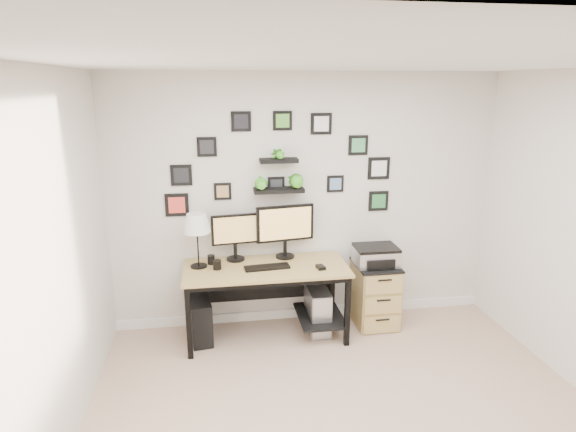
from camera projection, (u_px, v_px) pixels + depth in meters
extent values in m
plane|color=silver|center=(377.00, 62.00, 2.73)|extent=(4.00, 4.00, 0.00)
plane|color=silver|center=(306.00, 202.00, 4.98)|extent=(4.00, 0.00, 4.00)
plane|color=silver|center=(33.00, 295.00, 2.77)|extent=(0.00, 4.00, 4.00)
cube|color=white|center=(306.00, 312.00, 5.29)|extent=(4.00, 0.03, 0.10)
cube|color=tan|center=(266.00, 268.00, 4.70)|extent=(1.60, 0.70, 0.03)
cube|color=black|center=(266.00, 272.00, 4.71)|extent=(1.54, 0.64, 0.05)
cube|color=black|center=(263.00, 281.00, 5.09)|extent=(1.44, 0.02, 0.41)
cube|color=black|center=(320.00, 316.00, 4.93)|extent=(0.45, 0.63, 0.03)
cube|color=black|center=(189.00, 323.00, 4.41)|extent=(0.05, 0.05, 0.72)
cube|color=black|center=(191.00, 296.00, 4.98)|extent=(0.05, 0.05, 0.72)
cube|color=black|center=(347.00, 311.00, 4.63)|extent=(0.05, 0.05, 0.72)
cube|color=black|center=(332.00, 286.00, 5.20)|extent=(0.05, 0.05, 0.72)
cylinder|color=black|center=(236.00, 259.00, 4.88)|extent=(0.20, 0.20, 0.02)
cylinder|color=black|center=(235.00, 251.00, 4.86)|extent=(0.04, 0.04, 0.16)
cube|color=black|center=(235.00, 229.00, 4.79)|extent=(0.47, 0.08, 0.31)
cube|color=tan|center=(235.00, 230.00, 4.77)|extent=(0.42, 0.05, 0.26)
cylinder|color=black|center=(285.00, 256.00, 4.95)|extent=(0.22, 0.22, 0.02)
cylinder|color=black|center=(285.00, 248.00, 4.93)|extent=(0.04, 0.04, 0.17)
cube|color=black|center=(285.00, 223.00, 4.85)|extent=(0.59, 0.12, 0.37)
cube|color=tan|center=(286.00, 224.00, 4.83)|extent=(0.53, 0.08, 0.32)
cube|color=black|center=(267.00, 267.00, 4.66)|extent=(0.45, 0.18, 0.02)
cube|color=black|center=(321.00, 267.00, 4.64)|extent=(0.09, 0.12, 0.03)
cylinder|color=black|center=(199.00, 266.00, 4.70)|extent=(0.16, 0.16, 0.02)
cylinder|color=black|center=(198.00, 242.00, 4.63)|extent=(0.01, 0.01, 0.49)
cone|color=white|center=(197.00, 223.00, 4.58)|extent=(0.26, 0.26, 0.18)
cylinder|color=black|center=(217.00, 265.00, 4.63)|extent=(0.08, 0.08, 0.09)
cylinder|color=black|center=(211.00, 260.00, 4.76)|extent=(0.07, 0.07, 0.09)
cube|color=black|center=(200.00, 319.00, 4.78)|extent=(0.25, 0.46, 0.44)
cube|color=gray|center=(317.00, 309.00, 4.96)|extent=(0.21, 0.46, 0.46)
cube|color=silver|center=(322.00, 320.00, 4.75)|extent=(0.18, 0.01, 0.43)
cube|color=tan|center=(375.00, 295.00, 5.08)|extent=(0.42, 0.50, 0.65)
cube|color=black|center=(376.00, 265.00, 4.99)|extent=(0.43, 0.51, 0.02)
cube|color=tan|center=(382.00, 325.00, 4.89)|extent=(0.39, 0.02, 0.18)
cylinder|color=black|center=(383.00, 320.00, 4.87)|extent=(0.14, 0.02, 0.02)
cube|color=tan|center=(383.00, 305.00, 4.84)|extent=(0.39, 0.02, 0.18)
cylinder|color=black|center=(384.00, 300.00, 4.81)|extent=(0.14, 0.02, 0.02)
cube|color=tan|center=(384.00, 285.00, 4.78)|extent=(0.39, 0.02, 0.18)
cylinder|color=black|center=(385.00, 280.00, 4.75)|extent=(0.14, 0.02, 0.02)
cube|color=silver|center=(376.00, 257.00, 4.96)|extent=(0.43, 0.34, 0.17)
cube|color=black|center=(376.00, 248.00, 4.93)|extent=(0.43, 0.34, 0.03)
cube|color=black|center=(381.00, 265.00, 4.80)|extent=(0.29, 0.02, 0.10)
cube|color=black|center=(279.00, 190.00, 4.81)|extent=(0.50, 0.18, 0.04)
cube|color=black|center=(279.00, 161.00, 4.72)|extent=(0.38, 0.15, 0.04)
imported|color=green|center=(262.00, 175.00, 4.74)|extent=(0.15, 0.12, 0.27)
imported|color=green|center=(296.00, 174.00, 4.79)|extent=(0.15, 0.15, 0.27)
imported|color=green|center=(279.00, 145.00, 4.68)|extent=(0.13, 0.09, 0.25)
cube|color=black|center=(241.00, 121.00, 4.65)|extent=(0.19, 0.02, 0.19)
cube|color=black|center=(241.00, 122.00, 4.64)|extent=(0.14, 0.00, 0.14)
cube|color=black|center=(207.00, 147.00, 4.66)|extent=(0.19, 0.02, 0.19)
cube|color=#242528|center=(207.00, 147.00, 4.65)|extent=(0.13, 0.00, 0.13)
cube|color=black|center=(223.00, 191.00, 4.80)|extent=(0.17, 0.02, 0.17)
cube|color=#AF8451|center=(223.00, 192.00, 4.79)|extent=(0.12, 0.00, 0.12)
cube|color=black|center=(358.00, 145.00, 4.89)|extent=(0.20, 0.02, 0.20)
cube|color=#449759|center=(359.00, 145.00, 4.88)|extent=(0.14, 0.00, 0.14)
cube|color=black|center=(321.00, 124.00, 4.77)|extent=(0.21, 0.02, 0.21)
cube|color=white|center=(321.00, 124.00, 4.76)|extent=(0.15, 0.00, 0.15)
cube|color=black|center=(276.00, 185.00, 4.87)|extent=(0.17, 0.02, 0.17)
cube|color=#2F2D33|center=(276.00, 185.00, 4.86)|extent=(0.12, 0.00, 0.12)
cube|color=black|center=(379.00, 168.00, 4.99)|extent=(0.23, 0.02, 0.23)
cube|color=white|center=(379.00, 168.00, 4.98)|extent=(0.16, 0.00, 0.16)
cube|color=black|center=(177.00, 205.00, 4.76)|extent=(0.23, 0.02, 0.23)
cube|color=#F24538|center=(177.00, 205.00, 4.75)|extent=(0.16, 0.00, 0.16)
cube|color=black|center=(282.00, 121.00, 4.71)|extent=(0.19, 0.02, 0.19)
cube|color=#51A035|center=(283.00, 121.00, 4.70)|extent=(0.13, 0.00, 0.13)
cube|color=black|center=(378.00, 201.00, 5.09)|extent=(0.21, 0.02, 0.21)
cube|color=#2B783B|center=(379.00, 201.00, 5.08)|extent=(0.15, 0.00, 0.15)
cube|color=black|center=(181.00, 175.00, 4.69)|extent=(0.21, 0.02, 0.21)
cube|color=black|center=(181.00, 175.00, 4.68)|extent=(0.14, 0.00, 0.14)
cube|color=black|center=(335.00, 184.00, 4.96)|extent=(0.17, 0.02, 0.17)
cube|color=#6183AA|center=(336.00, 184.00, 4.95)|extent=(0.12, 0.00, 0.12)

